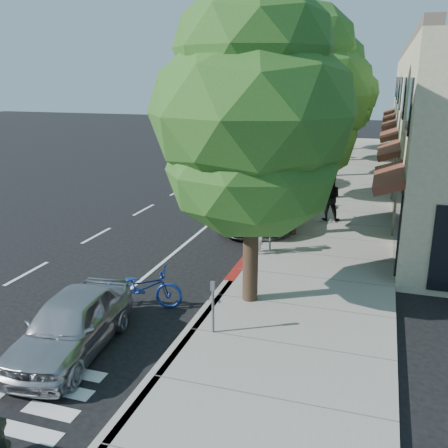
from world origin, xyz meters
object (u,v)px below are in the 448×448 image
at_px(street_tree_4, 341,95).
at_px(bicycle, 143,287).
at_px(street_tree_0, 253,118).
at_px(silver_suv, 264,204).
at_px(street_tree_3, 332,89).
at_px(white_pickup, 299,153).
at_px(street_tree_1, 296,97).
at_px(street_tree_2, 317,118).
at_px(pedestrian, 329,198).
at_px(dark_sedan, 293,175).
at_px(street_tree_5, 347,94).
at_px(near_car_a, 71,324).
at_px(cyclist, 259,234).
at_px(dark_suv_far, 302,145).

distance_m(street_tree_4, bicycle, 25.47).
xyz_separation_m(street_tree_0, silver_suv, (-1.40, 7.50, -4.04)).
height_order(street_tree_3, white_pickup, street_tree_3).
relative_size(street_tree_1, street_tree_2, 1.27).
bearing_deg(pedestrian, silver_suv, 15.94).
relative_size(street_tree_0, pedestrian, 4.22).
bearing_deg(dark_sedan, street_tree_1, -75.33).
distance_m(street_tree_5, bicycle, 31.36).
distance_m(street_tree_0, white_pickup, 22.20).
xyz_separation_m(street_tree_0, near_car_a, (-3.10, -3.50, -4.21)).
bearing_deg(street_tree_1, white_pickup, 98.34).
xyz_separation_m(cyclist, near_car_a, (-2.45, -7.09, -0.14)).
distance_m(white_pickup, pedestrian, 13.81).
distance_m(dark_suv_far, pedestrian, 19.09).
distance_m(cyclist, pedestrian, 5.09).
xyz_separation_m(silver_suv, near_car_a, (-1.70, -11.00, -0.18)).
relative_size(street_tree_1, white_pickup, 1.36).
bearing_deg(street_tree_5, pedestrian, -87.01).
bearing_deg(cyclist, street_tree_1, -36.68).
height_order(street_tree_0, street_tree_5, street_tree_0).
height_order(street_tree_5, dark_sedan, street_tree_5).
relative_size(dark_sedan, dark_suv_far, 1.11).
xyz_separation_m(bicycle, silver_suv, (1.23, 8.50, 0.30)).
distance_m(street_tree_1, pedestrian, 4.80).
height_order(street_tree_0, dark_sedan, street_tree_0).
bearing_deg(cyclist, dark_sedan, -17.57).
height_order(street_tree_3, street_tree_4, street_tree_3).
distance_m(street_tree_1, street_tree_5, 24.01).
bearing_deg(silver_suv, street_tree_0, -80.82).
bearing_deg(pedestrian, street_tree_5, -89.50).
bearing_deg(street_tree_2, dark_sedan, 121.97).
distance_m(street_tree_0, bicycle, 5.16).
distance_m(street_tree_2, cyclist, 9.02).
bearing_deg(near_car_a, street_tree_3, 75.95).
distance_m(dark_sedan, dark_suv_far, 12.84).
distance_m(street_tree_2, street_tree_5, 18.01).
relative_size(street_tree_4, dark_sedan, 1.57).
bearing_deg(bicycle, pedestrian, -33.17).
height_order(silver_suv, near_car_a, silver_suv).
distance_m(street_tree_3, cyclist, 15.07).
height_order(dark_sedan, near_car_a, dark_sedan).
bearing_deg(pedestrian, street_tree_1, 61.73).
relative_size(street_tree_4, bicycle, 3.62).
bearing_deg(bicycle, white_pickup, -12.07).
relative_size(street_tree_2, dark_suv_far, 1.50).
distance_m(bicycle, white_pickup, 22.73).
distance_m(white_pickup, dark_suv_far, 5.31).
bearing_deg(street_tree_4, dark_suv_far, 134.51).
relative_size(white_pickup, dark_suv_far, 1.40).
bearing_deg(near_car_a, street_tree_0, 42.62).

